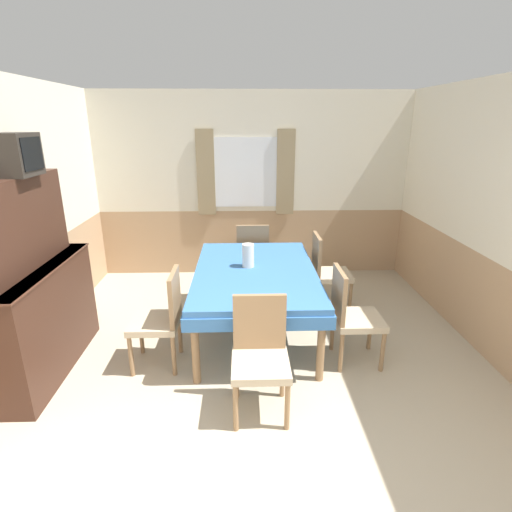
{
  "coord_description": "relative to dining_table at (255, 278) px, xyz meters",
  "views": [
    {
      "loc": [
        -0.13,
        -1.42,
        2.19
      ],
      "look_at": [
        -0.01,
        2.46,
        0.88
      ],
      "focal_mm": 28.0,
      "sensor_mm": 36.0,
      "label": 1
    }
  ],
  "objects": [
    {
      "name": "sideboard",
      "position": [
        -1.97,
        -0.62,
        0.12
      ],
      "size": [
        0.46,
        1.47,
        1.77
      ],
      "color": "#3D2319",
      "rests_on": "ground_plane"
    },
    {
      "name": "wall_right",
      "position": [
        2.25,
        -0.31,
        0.67
      ],
      "size": [
        0.05,
        4.7,
        2.6
      ],
      "color": "silver",
      "rests_on": "ground_plane"
    },
    {
      "name": "dining_table",
      "position": [
        0.0,
        0.0,
        0.0
      ],
      "size": [
        1.28,
        1.95,
        0.73
      ],
      "color": "#386BA8",
      "rests_on": "ground_plane"
    },
    {
      "name": "tv",
      "position": [
        -1.96,
        -0.52,
        1.31
      ],
      "size": [
        0.29,
        0.38,
        0.34
      ],
      "color": "#2D2823",
      "rests_on": "sideboard"
    },
    {
      "name": "chair_right_near",
      "position": [
        0.88,
        -0.58,
        -0.13
      ],
      "size": [
        0.44,
        0.44,
        0.93
      ],
      "rotation": [
        0.0,
        0.0,
        4.71
      ],
      "color": "#93704C",
      "rests_on": "ground_plane"
    },
    {
      "name": "wall_left",
      "position": [
        -2.22,
        -0.31,
        0.67
      ],
      "size": [
        0.05,
        4.7,
        2.6
      ],
      "color": "silver",
      "rests_on": "ground_plane"
    },
    {
      "name": "chair_right_far",
      "position": [
        0.88,
        0.58,
        -0.13
      ],
      "size": [
        0.44,
        0.44,
        0.93
      ],
      "rotation": [
        0.0,
        0.0,
        4.71
      ],
      "color": "#93704C",
      "rests_on": "ground_plane"
    },
    {
      "name": "chair_left_near",
      "position": [
        -0.88,
        -0.58,
        -0.13
      ],
      "size": [
        0.44,
        0.44,
        0.93
      ],
      "rotation": [
        0.0,
        0.0,
        1.57
      ],
      "color": "#93704C",
      "rests_on": "ground_plane"
    },
    {
      "name": "chair_head_window",
      "position": [
        0.0,
        1.21,
        -0.13
      ],
      "size": [
        0.44,
        0.44,
        0.93
      ],
      "color": "#93704C",
      "rests_on": "ground_plane"
    },
    {
      "name": "chair_head_near",
      "position": [
        0.0,
        -1.21,
        -0.13
      ],
      "size": [
        0.44,
        0.44,
        0.93
      ],
      "rotation": [
        0.0,
        0.0,
        3.14
      ],
      "color": "#93704C",
      "rests_on": "ground_plane"
    },
    {
      "name": "wall_back",
      "position": [
        0.01,
        1.86,
        0.68
      ],
      "size": [
        4.81,
        0.1,
        2.6
      ],
      "color": "silver",
      "rests_on": "ground_plane"
    },
    {
      "name": "vase",
      "position": [
        -0.07,
        0.09,
        0.22
      ],
      "size": [
        0.12,
        0.12,
        0.25
      ],
      "color": "silver",
      "rests_on": "dining_table"
    }
  ]
}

